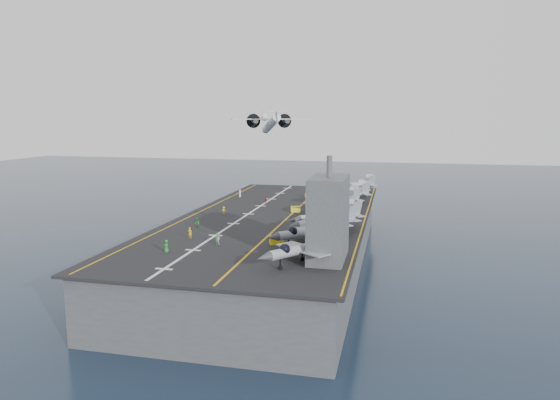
% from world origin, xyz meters
% --- Properties ---
extents(ground, '(500.00, 500.00, 0.00)m').
position_xyz_m(ground, '(0.00, 0.00, 0.00)').
color(ground, '#142135').
rests_on(ground, ground).
extents(hull, '(36.00, 90.00, 10.00)m').
position_xyz_m(hull, '(0.00, 0.00, 5.00)').
color(hull, '#56595E').
rests_on(hull, ground).
extents(flight_deck, '(38.00, 92.00, 0.40)m').
position_xyz_m(flight_deck, '(0.00, 0.00, 10.20)').
color(flight_deck, black).
rests_on(flight_deck, hull).
extents(foul_line, '(0.35, 90.00, 0.02)m').
position_xyz_m(foul_line, '(3.00, 0.00, 10.42)').
color(foul_line, gold).
rests_on(foul_line, flight_deck).
extents(landing_centerline, '(0.50, 90.00, 0.02)m').
position_xyz_m(landing_centerline, '(-6.00, 0.00, 10.42)').
color(landing_centerline, silver).
rests_on(landing_centerline, flight_deck).
extents(deck_edge_port, '(0.25, 90.00, 0.02)m').
position_xyz_m(deck_edge_port, '(-17.00, 0.00, 10.42)').
color(deck_edge_port, gold).
rests_on(deck_edge_port, flight_deck).
extents(deck_edge_stbd, '(0.25, 90.00, 0.02)m').
position_xyz_m(deck_edge_stbd, '(18.50, 0.00, 10.42)').
color(deck_edge_stbd, gold).
rests_on(deck_edge_stbd, flight_deck).
extents(island_superstructure, '(5.00, 10.00, 15.00)m').
position_xyz_m(island_superstructure, '(15.00, -30.00, 17.90)').
color(island_superstructure, '#56595E').
rests_on(island_superstructure, flight_deck).
extents(fighter_jet_0, '(15.07, 15.95, 4.62)m').
position_xyz_m(fighter_jet_0, '(11.63, -33.61, 12.71)').
color(fighter_jet_0, gray).
rests_on(fighter_jet_0, flight_deck).
extents(fighter_jet_1, '(15.85, 15.64, 4.64)m').
position_xyz_m(fighter_jet_1, '(10.91, -23.13, 12.72)').
color(fighter_jet_1, '#9298A0').
rests_on(fighter_jet_1, flight_deck).
extents(fighter_jet_2, '(16.54, 16.29, 4.84)m').
position_xyz_m(fighter_jet_2, '(12.63, -14.95, 12.82)').
color(fighter_jet_2, gray).
rests_on(fighter_jet_2, flight_deck).
extents(fighter_jet_3, '(17.43, 16.61, 5.05)m').
position_xyz_m(fighter_jet_3, '(12.68, -10.92, 12.93)').
color(fighter_jet_3, '#919BA2').
rests_on(fighter_jet_3, flight_deck).
extents(fighter_jet_4, '(14.51, 15.42, 4.46)m').
position_xyz_m(fighter_jet_4, '(12.20, -1.39, 12.63)').
color(fighter_jet_4, gray).
rests_on(fighter_jet_4, flight_deck).
extents(fighter_jet_5, '(17.30, 16.80, 5.04)m').
position_xyz_m(fighter_jet_5, '(11.42, 6.65, 12.92)').
color(fighter_jet_5, gray).
rests_on(fighter_jet_5, flight_deck).
extents(fighter_jet_6, '(17.60, 15.06, 5.16)m').
position_xyz_m(fighter_jet_6, '(12.18, 16.88, 12.98)').
color(fighter_jet_6, '#9BA2A9').
rests_on(fighter_jet_6, flight_deck).
extents(fighter_jet_7, '(15.31, 14.01, 4.42)m').
position_xyz_m(fighter_jet_7, '(12.46, 25.83, 12.61)').
color(fighter_jet_7, '#969CA5').
rests_on(fighter_jet_7, flight_deck).
extents(fighter_jet_8, '(17.06, 14.30, 5.05)m').
position_xyz_m(fighter_jet_8, '(12.95, 33.53, 12.92)').
color(fighter_jet_8, gray).
rests_on(fighter_jet_8, flight_deck).
extents(tow_cart_a, '(2.64, 2.19, 1.36)m').
position_xyz_m(tow_cart_a, '(5.75, -23.29, 11.08)').
color(tow_cart_a, gold).
rests_on(tow_cart_a, flight_deck).
extents(tow_cart_b, '(2.29, 1.77, 1.22)m').
position_xyz_m(tow_cart_b, '(3.32, 4.64, 11.01)').
color(tow_cart_b, yellow).
rests_on(tow_cart_b, flight_deck).
extents(tow_cart_c, '(2.03, 1.50, 1.11)m').
position_xyz_m(tow_cart_c, '(2.86, 24.83, 10.96)').
color(tow_cart_c, gold).
rests_on(tow_cart_c, flight_deck).
extents(crew_0, '(1.40, 1.29, 1.95)m').
position_xyz_m(crew_0, '(-9.45, -32.04, 11.37)').
color(crew_0, '#268C33').
rests_on(crew_0, flight_deck).
extents(crew_1, '(1.20, 0.85, 1.91)m').
position_xyz_m(crew_1, '(-9.48, -22.95, 11.35)').
color(crew_1, yellow).
rests_on(crew_1, flight_deck).
extents(crew_2, '(1.37, 1.39, 1.96)m').
position_xyz_m(crew_2, '(-11.33, -15.19, 11.38)').
color(crew_2, green).
rests_on(crew_2, flight_deck).
extents(crew_3, '(1.03, 1.15, 1.61)m').
position_xyz_m(crew_3, '(-11.03, -1.27, 11.20)').
color(crew_3, yellow).
rests_on(crew_3, flight_deck).
extents(crew_4, '(1.11, 0.83, 1.70)m').
position_xyz_m(crew_4, '(-5.43, 12.42, 11.25)').
color(crew_4, '#A8191A').
rests_on(crew_4, flight_deck).
extents(crew_5, '(0.88, 1.22, 1.90)m').
position_xyz_m(crew_5, '(-14.63, 21.50, 11.35)').
color(crew_5, white).
rests_on(crew_5, flight_deck).
extents(crew_6, '(1.07, 1.29, 1.85)m').
position_xyz_m(crew_6, '(-3.49, -25.95, 11.32)').
color(crew_6, green).
rests_on(crew_6, flight_deck).
extents(crew_7, '(1.12, 0.85, 1.69)m').
position_xyz_m(crew_7, '(-3.47, -25.69, 11.25)').
color(crew_7, silver).
rests_on(crew_7, flight_deck).
extents(transport_plane, '(29.27, 25.96, 5.76)m').
position_xyz_m(transport_plane, '(-13.52, 50.36, 28.70)').
color(transport_plane, '#B9BBBD').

